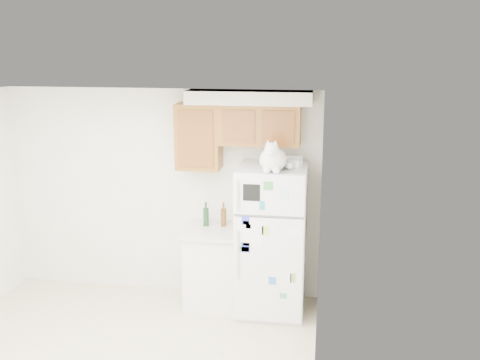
% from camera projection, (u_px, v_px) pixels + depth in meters
% --- Properties ---
extents(room_shell, '(3.84, 4.04, 2.52)m').
position_uv_depth(room_shell, '(119.00, 198.00, 5.00)').
color(room_shell, white).
rests_on(room_shell, ground_plane).
extents(refrigerator, '(0.76, 0.78, 1.70)m').
position_uv_depth(refrigerator, '(271.00, 240.00, 6.32)').
color(refrigerator, silver).
rests_on(refrigerator, ground_plane).
extents(base_counter, '(0.64, 0.64, 0.92)m').
position_uv_depth(base_counter, '(213.00, 266.00, 6.58)').
color(base_counter, white).
rests_on(base_counter, ground_plane).
extents(cat, '(0.35, 0.51, 0.36)m').
position_uv_depth(cat, '(273.00, 159.00, 5.86)').
color(cat, white).
rests_on(cat, refrigerator).
extents(storage_box_back, '(0.21, 0.18, 0.10)m').
position_uv_depth(storage_box_back, '(293.00, 160.00, 6.23)').
color(storage_box_back, white).
rests_on(storage_box_back, refrigerator).
extents(storage_box_front, '(0.18, 0.16, 0.09)m').
position_uv_depth(storage_box_front, '(295.00, 163.00, 6.06)').
color(storage_box_front, white).
rests_on(storage_box_front, refrigerator).
extents(bottle_green, '(0.07, 0.07, 0.29)m').
position_uv_depth(bottle_green, '(206.00, 214.00, 6.56)').
color(bottle_green, '#19381E').
rests_on(bottle_green, base_counter).
extents(bottle_amber, '(0.07, 0.07, 0.28)m').
position_uv_depth(bottle_amber, '(224.00, 214.00, 6.55)').
color(bottle_amber, '#593814').
rests_on(bottle_amber, base_counter).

